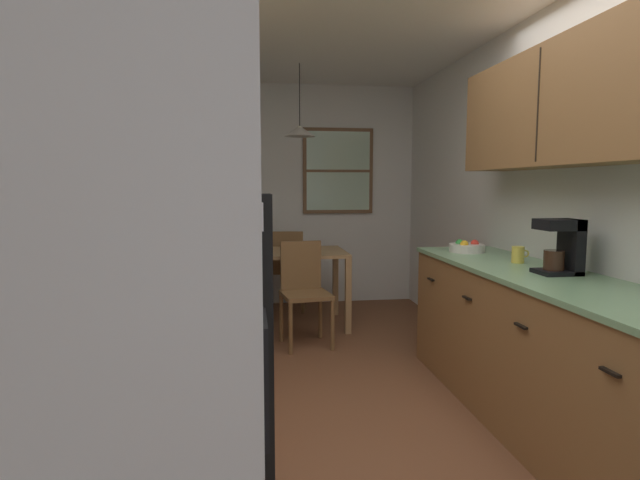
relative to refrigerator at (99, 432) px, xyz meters
The scene contains 23 objects.
ground_plane 2.59m from the refrigerator, 66.83° to the left, with size 12.00×12.00×0.00m, color brown.
wall_left 2.31m from the refrigerator, 99.91° to the left, with size 0.10×9.00×2.55m, color silver.
wall_right 3.24m from the refrigerator, 44.14° to the left, with size 0.10×9.00×2.55m, color silver.
wall_back 5.00m from the refrigerator, 78.91° to the left, with size 4.40×0.10×2.55m, color silver.
refrigerator is the anchor object (origin of this frame).
stove_range 0.84m from the refrigerator, 92.78° to the left, with size 0.66×0.63×1.10m.
microwave_over_range 1.12m from the refrigerator, 101.45° to the left, with size 0.39×0.57×0.31m.
counter_left 2.01m from the refrigerator, 91.21° to the left, with size 0.64×1.83×0.90m.
upper_cabinets_left 2.19m from the refrigerator, 95.41° to the left, with size 0.33×1.91×0.69m.
counter_right 2.34m from the refrigerator, 31.62° to the left, with size 0.64×3.17×0.90m.
upper_cabinets_right 2.58m from the refrigerator, 28.85° to the left, with size 0.33×2.85×0.68m.
dining_table 3.95m from the refrigerator, 78.10° to the left, with size 0.89×0.77×0.75m.
dining_chair_near 3.38m from the refrigerator, 76.46° to the left, with size 0.45×0.45×0.90m.
dining_chair_far 4.52m from the refrigerator, 80.83° to the left, with size 0.44×0.44×0.90m.
pendant_light 4.08m from the refrigerator, 78.10° to the left, with size 0.30×0.30×0.69m.
back_window 5.05m from the refrigerator, 74.26° to the left, with size 0.83×0.05×0.99m.
trash_bin 3.35m from the refrigerator, 85.52° to the left, with size 0.30×0.30×0.68m, color #3F3F42.
storage_canister 1.21m from the refrigerator, 91.96° to the left, with size 0.10×0.10×0.17m.
dish_towel 1.02m from the refrigerator, 70.39° to the left, with size 0.02×0.16×0.24m, color silver.
coffee_maker 2.55m from the refrigerator, 36.24° to the left, with size 0.22×0.18×0.31m.
mug_by_coffeemaker 2.78m from the refrigerator, 43.49° to the left, with size 0.12×0.08×0.11m.
fruit_bowl 3.12m from the refrigerator, 52.07° to the left, with size 0.26×0.26×0.09m.
table_serving_bowl 3.93m from the refrigerator, 78.22° to the left, with size 0.17×0.17×0.06m, color silver.
Camera 1 is at (-0.63, -2.32, 1.39)m, focal length 28.44 mm.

